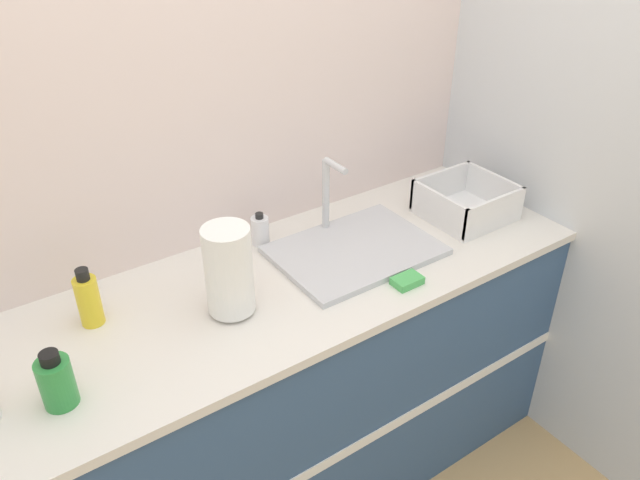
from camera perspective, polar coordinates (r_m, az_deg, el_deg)
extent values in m
cube|color=silver|center=(1.99, -8.92, 10.64)|extent=(4.33, 0.06, 2.60)
cube|color=silver|center=(2.34, 18.24, 12.68)|extent=(0.06, 2.64, 2.60)
cube|color=#33517A|center=(2.21, -2.81, -13.54)|extent=(1.93, 0.64, 0.87)
cube|color=white|center=(2.03, 2.21, -18.76)|extent=(1.93, 0.01, 0.04)
cube|color=silver|center=(1.91, -3.16, -3.97)|extent=(1.96, 0.66, 0.03)
cube|color=silver|center=(2.02, 3.23, -0.95)|extent=(0.51, 0.37, 0.02)
cylinder|color=silver|center=(2.07, 0.54, 4.20)|extent=(0.02, 0.02, 0.25)
cylinder|color=silver|center=(1.98, 1.43, 6.79)|extent=(0.02, 0.10, 0.02)
cylinder|color=#4C4C51|center=(1.79, -8.01, -6.28)|extent=(0.10, 0.10, 0.01)
cylinder|color=white|center=(1.71, -8.34, -2.74)|extent=(0.13, 0.13, 0.26)
cube|color=white|center=(2.29, 13.05, 2.34)|extent=(0.28, 0.27, 0.01)
cube|color=white|center=(2.19, 15.67, 2.38)|extent=(0.28, 0.01, 0.11)
cube|color=white|center=(2.34, 10.96, 4.99)|extent=(0.28, 0.01, 0.11)
cube|color=white|center=(2.17, 10.76, 2.81)|extent=(0.01, 0.27, 0.11)
cube|color=white|center=(2.36, 15.53, 4.57)|extent=(0.01, 0.27, 0.11)
cylinder|color=yellow|center=(1.81, -20.38, -5.28)|extent=(0.06, 0.06, 0.14)
cylinder|color=black|center=(1.76, -20.91, -2.97)|extent=(0.03, 0.03, 0.03)
cylinder|color=#2D8C3D|center=(1.60, -22.92, -11.94)|extent=(0.08, 0.08, 0.13)
cylinder|color=black|center=(1.55, -23.51, -9.87)|extent=(0.04, 0.04, 0.03)
cylinder|color=silver|center=(2.06, -5.49, 0.85)|extent=(0.06, 0.06, 0.10)
cylinder|color=black|center=(2.03, -5.57, 2.23)|extent=(0.03, 0.03, 0.02)
cube|color=#4CB259|center=(1.89, 7.98, -3.71)|extent=(0.09, 0.06, 0.02)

